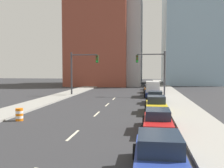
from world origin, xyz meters
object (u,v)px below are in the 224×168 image
traffic_barrel (19,115)px  sedan_red (158,121)px  box_truck_navy (152,89)px  traffic_signal_right (156,68)px  sedan_blue (159,156)px  sedan_orange (150,89)px  sedan_black (155,98)px  sedan_maroon (151,86)px  sedan_yellow (156,105)px  traffic_signal_left (79,68)px

traffic_barrel → sedan_red: (10.27, -1.71, 0.16)m
traffic_barrel → box_truck_navy: bearing=60.3°
traffic_signal_right → sedan_blue: (-0.85, -26.78, -3.44)m
sedan_blue → sedan_orange: (-0.01, 32.49, -0.07)m
sedan_black → sedan_maroon: (-0.11, 19.11, 0.03)m
sedan_yellow → sedan_maroon: bearing=89.7°
box_truck_navy → sedan_orange: box_truck_navy is taller
traffic_signal_right → sedan_yellow: traffic_signal_right is taller
box_truck_navy → sedan_maroon: 12.22m
sedan_red → sedan_black: size_ratio=1.10×
traffic_barrel → sedan_maroon: bearing=71.1°
traffic_barrel → sedan_black: bearing=46.9°
sedan_blue → traffic_barrel: bearing=139.6°
sedan_orange → sedan_red: bearing=-90.6°
traffic_signal_left → traffic_signal_right: 11.33m
sedan_red → sedan_black: sedan_black is taller
traffic_signal_left → sedan_maroon: size_ratio=1.40×
sedan_yellow → sedan_orange: size_ratio=1.01×
traffic_signal_right → sedan_black: (-0.36, -7.11, -3.50)m
traffic_barrel → sedan_orange: bearing=67.4°
traffic_barrel → sedan_maroon: size_ratio=0.21×
traffic_signal_right → sedan_red: traffic_signal_right is taller
sedan_black → traffic_signal_right: bearing=88.7°
sedan_maroon → sedan_red: bearing=-88.6°
traffic_signal_left → traffic_signal_right: same height
traffic_signal_left → sedan_black: (10.97, -7.11, -3.50)m
box_truck_navy → sedan_orange: 5.94m
sedan_yellow → box_truck_navy: box_truck_navy is taller
sedan_orange → sedan_maroon: sedan_maroon is taller
traffic_barrel → sedan_orange: sedan_orange is taller
traffic_barrel → sedan_blue: bearing=-39.9°
traffic_barrel → box_truck_navy: (10.36, 18.18, 0.56)m
traffic_barrel → sedan_red: sedan_red is taller
traffic_signal_left → sedan_red: bearing=-62.0°
traffic_signal_right → sedan_orange: size_ratio=1.49×
sedan_black → box_truck_navy: bearing=93.1°
sedan_blue → sedan_orange: sedan_blue is taller
traffic_signal_left → sedan_yellow: size_ratio=1.48×
sedan_yellow → box_truck_navy: (-0.05, 13.16, 0.36)m
traffic_signal_right → sedan_red: bearing=-91.8°
traffic_signal_right → sedan_blue: bearing=-91.8°
traffic_signal_right → sedan_orange: 6.75m
traffic_barrel → sedan_black: size_ratio=0.22×
sedan_red → sedan_yellow: bearing=89.5°
sedan_maroon → box_truck_navy: bearing=-88.7°
traffic_signal_left → sedan_black: 13.53m
sedan_red → box_truck_navy: box_truck_navy is taller
sedan_blue → sedan_black: (0.49, 19.67, -0.06)m
sedan_blue → sedan_orange: bearing=89.5°
box_truck_navy → traffic_signal_left: bearing=177.9°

